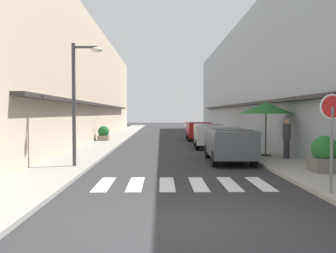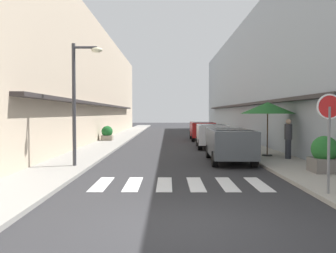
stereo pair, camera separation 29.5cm
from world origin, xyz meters
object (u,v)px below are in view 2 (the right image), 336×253
object	(u,v)px
cafe_umbrella	(266,108)
planter_midblock	(245,140)
street_lamp	(77,90)
pedestrian_walking_near	(286,138)
round_street_sign	(327,117)
parked_car_far	(200,129)
planter_far	(105,133)
parked_car_mid	(210,133)
planter_corner	(322,154)
parked_car_near	(228,141)

from	to	relation	value
cafe_umbrella	planter_midblock	xyz separation A→B (m)	(-0.23, 3.30, -1.79)
street_lamp	pedestrian_walking_near	bearing A→B (deg)	13.34
street_lamp	pedestrian_walking_near	distance (m)	9.28
round_street_sign	cafe_umbrella	xyz separation A→B (m)	(0.69, 7.95, 0.35)
street_lamp	planter_midblock	bearing A→B (deg)	39.02
round_street_sign	cafe_umbrella	distance (m)	7.99
parked_car_far	planter_far	distance (m)	7.47
parked_car_mid	planter_far	world-z (taller)	parked_car_mid
planter_corner	parked_car_far	bearing A→B (deg)	99.57
parked_car_mid	planter_corner	xyz separation A→B (m)	(2.70, -9.65, -0.19)
parked_car_mid	planter_midblock	size ratio (longest dim) A/B	3.85
planter_midblock	pedestrian_walking_near	xyz separation A→B (m)	(0.87, -4.35, 0.45)
street_lamp	parked_car_near	bearing A→B (deg)	16.14
round_street_sign	planter_far	distance (m)	19.76
parked_car_mid	round_street_sign	xyz separation A→B (m)	(1.35, -12.90, 1.13)
street_lamp	planter_corner	world-z (taller)	street_lamp
cafe_umbrella	pedestrian_walking_near	bearing A→B (deg)	-58.75
planter_corner	planter_far	world-z (taller)	planter_corner
parked_car_mid	round_street_sign	world-z (taller)	round_street_sign
round_street_sign	pedestrian_walking_near	world-z (taller)	round_street_sign
planter_corner	planter_midblock	size ratio (longest dim) A/B	1.20
planter_far	pedestrian_walking_near	bearing A→B (deg)	-47.27
round_street_sign	cafe_umbrella	size ratio (longest dim) A/B	0.98
round_street_sign	street_lamp	size ratio (longest dim) A/B	0.53
parked_car_mid	cafe_umbrella	size ratio (longest dim) A/B	1.56
parked_car_far	pedestrian_walking_near	size ratio (longest dim) A/B	2.38
planter_far	pedestrian_walking_near	xyz separation A→B (m)	(9.99, -10.81, 0.42)
parked_car_far	planter_far	bearing A→B (deg)	-168.12
planter_corner	planter_midblock	xyz separation A→B (m)	(-0.89, 7.99, -0.12)
round_street_sign	pedestrian_walking_near	size ratio (longest dim) A/B	1.42
parked_car_near	round_street_sign	size ratio (longest dim) A/B	1.73
parked_car_near	pedestrian_walking_near	xyz separation A→B (m)	(2.68, 0.31, 0.14)
parked_car_far	street_lamp	distance (m)	15.84
parked_car_far	round_street_sign	xyz separation A→B (m)	(1.35, -19.24, 1.13)
parked_car_near	planter_corner	world-z (taller)	parked_car_near
cafe_umbrella	planter_corner	xyz separation A→B (m)	(0.65, -4.69, -1.67)
parked_car_mid	pedestrian_walking_near	world-z (taller)	pedestrian_walking_near
planter_corner	pedestrian_walking_near	distance (m)	3.65
street_lamp	planter_midblock	distance (m)	10.52
cafe_umbrella	planter_midblock	bearing A→B (deg)	94.04
round_street_sign	pedestrian_walking_near	xyz separation A→B (m)	(1.33, 6.90, -0.99)
planter_corner	pedestrian_walking_near	xyz separation A→B (m)	(-0.01, 3.64, 0.33)
parked_car_near	parked_car_far	bearing A→B (deg)	90.00
planter_midblock	round_street_sign	bearing A→B (deg)	-92.34
round_street_sign	parked_car_far	bearing A→B (deg)	94.01
parked_car_mid	planter_midblock	distance (m)	2.47
parked_car_mid	planter_corner	bearing A→B (deg)	-74.39
cafe_umbrella	planter_far	distance (m)	13.62
parked_car_mid	round_street_sign	bearing A→B (deg)	-84.04
parked_car_mid	cafe_umbrella	xyz separation A→B (m)	(2.04, -4.95, 1.48)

